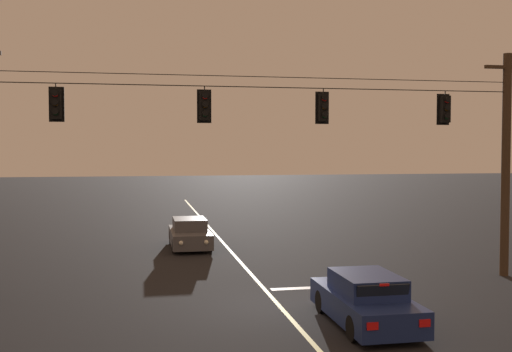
% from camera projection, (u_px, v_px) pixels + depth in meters
% --- Properties ---
extents(ground_plane, '(180.00, 180.00, 0.00)m').
position_uv_depth(ground_plane, '(280.00, 306.00, 18.06)').
color(ground_plane, black).
extents(lane_centre_stripe, '(0.14, 60.00, 0.01)m').
position_uv_depth(lane_centre_stripe, '(235.00, 256.00, 26.66)').
color(lane_centre_stripe, '#D1C64C').
rests_on(lane_centre_stripe, ground).
extents(stop_bar_paint, '(3.40, 0.36, 0.01)m').
position_uv_depth(stop_bar_paint, '(320.00, 287.00, 20.54)').
color(stop_bar_paint, silver).
rests_on(stop_bar_paint, ground).
extents(signal_span_assembly, '(20.16, 0.32, 8.18)m').
position_uv_depth(signal_span_assembly, '(262.00, 162.00, 20.59)').
color(signal_span_assembly, '#423021').
rests_on(signal_span_assembly, ground).
extents(traffic_light_leftmost, '(0.48, 0.41, 1.22)m').
position_uv_depth(traffic_light_leftmost, '(56.00, 104.00, 19.24)').
color(traffic_light_leftmost, black).
extents(traffic_light_left_inner, '(0.48, 0.41, 1.22)m').
position_uv_depth(traffic_light_left_inner, '(205.00, 106.00, 20.12)').
color(traffic_light_left_inner, black).
extents(traffic_light_centre, '(0.48, 0.41, 1.22)m').
position_uv_depth(traffic_light_centre, '(323.00, 107.00, 20.90)').
color(traffic_light_centre, black).
extents(traffic_light_right_inner, '(0.48, 0.41, 1.22)m').
position_uv_depth(traffic_light_right_inner, '(445.00, 109.00, 21.75)').
color(traffic_light_right_inner, black).
extents(car_waiting_near_lane, '(1.80, 4.33, 1.39)m').
position_uv_depth(car_waiting_near_lane, '(365.00, 300.00, 16.17)').
color(car_waiting_near_lane, navy).
rests_on(car_waiting_near_lane, ground).
extents(car_oncoming_lead, '(1.80, 4.42, 1.39)m').
position_uv_depth(car_oncoming_lead, '(190.00, 234.00, 28.86)').
color(car_oncoming_lead, '#4C4C51').
rests_on(car_oncoming_lead, ground).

